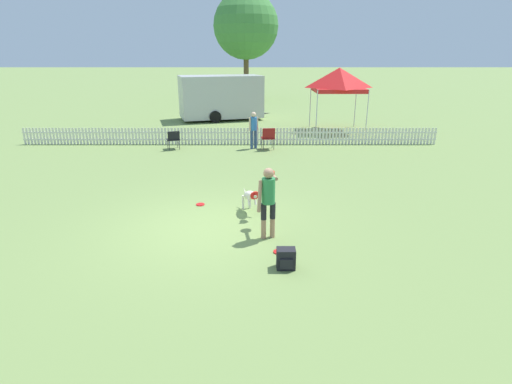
{
  "coord_description": "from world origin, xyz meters",
  "views": [
    {
      "loc": [
        1.15,
        -8.33,
        3.74
      ],
      "look_at": [
        1.16,
        0.35,
        0.74
      ],
      "focal_mm": 28.0,
      "sensor_mm": 36.0,
      "label": 1
    }
  ],
  "objects": [
    {
      "name": "picket_fence",
      "position": [
        -0.0,
        8.94,
        0.37
      ],
      "size": [
        18.11,
        0.04,
        0.73
      ],
      "color": "silver",
      "rests_on": "ground_plane"
    },
    {
      "name": "ground_plane",
      "position": [
        0.0,
        0.0,
        0.0
      ],
      "size": [
        240.0,
        240.0,
        0.0
      ],
      "primitive_type": "plane",
      "color": "olive"
    },
    {
      "name": "equipment_trailer",
      "position": [
        -0.96,
        16.09,
        1.35
      ],
      "size": [
        5.68,
        3.62,
        2.57
      ],
      "rotation": [
        0.0,
        0.0,
        0.29
      ],
      "color": "#B7B7B7",
      "rests_on": "ground_plane"
    },
    {
      "name": "folding_chair_blue_left",
      "position": [
        1.66,
        7.9,
        0.55
      ],
      "size": [
        0.58,
        0.6,
        0.92
      ],
      "rotation": [
        0.0,
        0.0,
        3.26
      ],
      "color": "#333338",
      "rests_on": "ground_plane"
    },
    {
      "name": "frisbee_near_handler",
      "position": [
        1.61,
        -1.19,
        0.01
      ],
      "size": [
        0.22,
        0.22,
        0.02
      ],
      "color": "red",
      "rests_on": "ground_plane"
    },
    {
      "name": "leaping_dog",
      "position": [
        1.0,
        0.89,
        0.46
      ],
      "size": [
        0.47,
        1.11,
        0.73
      ],
      "rotation": [
        0.0,
        0.0,
        -2.86
      ],
      "color": "beige",
      "rests_on": "ground_plane"
    },
    {
      "name": "tree_left_grove",
      "position": [
        0.33,
        26.61,
        5.93
      ],
      "size": [
        5.28,
        5.28,
        8.59
      ],
      "color": "brown",
      "rests_on": "ground_plane"
    },
    {
      "name": "spectator_standing",
      "position": [
        1.05,
        8.11,
        0.91
      ],
      "size": [
        0.38,
        0.27,
        1.52
      ],
      "rotation": [
        0.0,
        0.0,
        3.61
      ],
      "color": "#334C7A",
      "rests_on": "ground_plane"
    },
    {
      "name": "folding_chair_center",
      "position": [
        -2.26,
        7.94,
        0.47
      ],
      "size": [
        0.64,
        0.65,
        0.78
      ],
      "rotation": [
        0.0,
        0.0,
        3.5
      ],
      "color": "#333338",
      "rests_on": "ground_plane"
    },
    {
      "name": "handler_person",
      "position": [
        1.41,
        -0.47,
        0.97
      ],
      "size": [
        0.45,
        1.02,
        1.56
      ],
      "rotation": [
        0.0,
        0.0,
        0.28
      ],
      "color": "tan",
      "rests_on": "ground_plane"
    },
    {
      "name": "backpack_on_grass",
      "position": [
        1.7,
        -1.81,
        0.19
      ],
      "size": [
        0.35,
        0.28,
        0.39
      ],
      "color": "black",
      "rests_on": "ground_plane"
    },
    {
      "name": "frisbee_near_dog",
      "position": [
        -0.31,
        1.47,
        0.01
      ],
      "size": [
        0.22,
        0.22,
        0.02
      ],
      "color": "red",
      "rests_on": "ground_plane"
    },
    {
      "name": "canopy_tent_main",
      "position": [
        5.29,
        12.25,
        2.55
      ],
      "size": [
        2.48,
        2.48,
        3.13
      ],
      "color": "silver",
      "rests_on": "ground_plane"
    }
  ]
}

